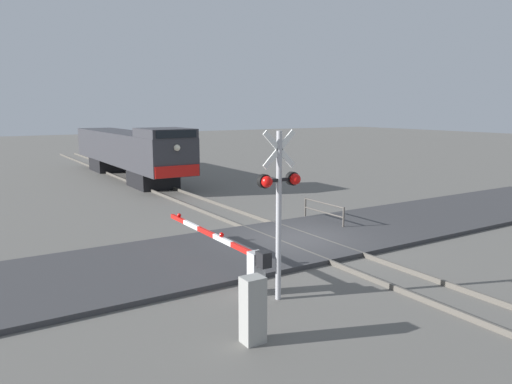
% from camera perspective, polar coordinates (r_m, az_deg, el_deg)
% --- Properties ---
extents(ground_plane, '(160.00, 160.00, 0.00)m').
position_cam_1_polar(ground_plane, '(18.08, 4.81, -5.77)').
color(ground_plane, '#605E59').
extents(rail_track_left, '(0.08, 80.00, 0.15)m').
position_cam_1_polar(rail_track_left, '(17.65, 2.94, -5.88)').
color(rail_track_left, '#59544C').
rests_on(rail_track_left, ground_plane).
extents(rail_track_right, '(0.08, 80.00, 0.15)m').
position_cam_1_polar(rail_track_right, '(18.48, 6.60, -5.21)').
color(rail_track_right, '#59544C').
rests_on(rail_track_right, ground_plane).
extents(road_surface, '(36.00, 5.33, 0.15)m').
position_cam_1_polar(road_surface, '(18.06, 4.81, -5.54)').
color(road_surface, '#38383A').
rests_on(road_surface, ground_plane).
extents(locomotive, '(2.73, 17.49, 3.68)m').
position_cam_1_polar(locomotive, '(34.92, -14.56, 4.73)').
color(locomotive, black).
rests_on(locomotive, ground_plane).
extents(crossing_signal, '(1.18, 0.33, 4.31)m').
position_cam_1_polar(crossing_signal, '(12.09, 2.73, -0.39)').
color(crossing_signal, '#ADADB2').
rests_on(crossing_signal, ground_plane).
extents(crossing_gate, '(0.36, 6.17, 1.24)m').
position_cam_1_polar(crossing_gate, '(13.64, -1.89, -7.53)').
color(crossing_gate, silver).
rests_on(crossing_gate, ground_plane).
extents(utility_cabinet, '(0.46, 0.39, 1.42)m').
position_cam_1_polar(utility_cabinet, '(10.41, -0.37, -13.55)').
color(utility_cabinet, '#999993').
rests_on(utility_cabinet, ground_plane).
extents(guard_railing, '(0.08, 2.54, 0.95)m').
position_cam_1_polar(guard_railing, '(20.67, 7.85, -2.08)').
color(guard_railing, '#4C4742').
rests_on(guard_railing, ground_plane).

